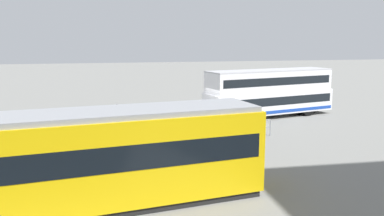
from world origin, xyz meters
name	(u,v)px	position (x,y,z in m)	size (l,w,h in m)	color
ground_plane	(219,123)	(0.00, 0.00, 0.00)	(160.00, 160.00, 0.00)	slate
double_decker_bus	(270,93)	(-4.63, -1.55, 1.91)	(11.10, 4.84, 3.72)	white
tram_yellow	(76,160)	(9.41, 13.29, 1.85)	(13.95, 4.38, 3.56)	#E5B70C
pedestrian_near_railing	(175,133)	(4.47, 6.17, 0.91)	(0.45, 0.45, 1.59)	#4C3F2D
pedestrian_railing	(208,128)	(2.12, 4.46, 0.74)	(8.34, 0.09, 1.08)	gray
info_sign	(117,117)	(7.58, 5.37, 1.80)	(1.24, 0.16, 2.56)	slate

